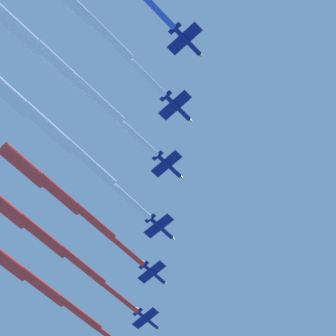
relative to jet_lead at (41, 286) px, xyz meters
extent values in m
cylinder|color=red|center=(13.81, -3.19, 0.05)|extent=(16.04, 5.24, 2.28)
cylinder|color=red|center=(0.32, -0.18, 0.01)|extent=(16.18, 5.99, 3.04)
cylinder|color=red|center=(-13.17, 2.86, -0.03)|extent=(16.33, 6.74, 3.80)
cylinder|color=navy|center=(25.57, -18.48, -0.18)|extent=(9.07, 2.85, 1.23)
cone|color=yellow|center=(30.54, -19.40, -0.18)|extent=(1.49, 1.39, 1.17)
cylinder|color=black|center=(20.90, -17.62, -0.18)|extent=(0.76, 1.02, 0.93)
ellipsoid|color=black|center=(27.53, -18.78, 0.28)|extent=(2.02, 1.17, 0.77)
cube|color=navy|center=(25.04, -18.39, -0.23)|extent=(4.17, 8.70, 1.24)
cube|color=yellow|center=(25.74, -14.63, -0.67)|extent=(2.39, 1.11, 0.19)
cube|color=yellow|center=(24.35, -22.13, 0.34)|extent=(2.39, 1.11, 0.19)
cube|color=navy|center=(21.86, -17.79, -0.18)|extent=(1.66, 3.33, 0.52)
cube|color=yellow|center=(21.88, -17.67, 0.76)|extent=(1.44, 0.62, 1.90)
cylinder|color=red|center=(13.67, -16.28, -0.18)|extent=(16.25, 4.50, 1.57)
cylinder|color=red|center=(-0.26, -14.00, -0.14)|extent=(16.39, 5.27, 2.36)
cylinder|color=red|center=(-14.07, -11.03, -0.20)|extent=(16.53, 6.04, 3.14)
cylinder|color=red|center=(-27.87, -8.04, -0.25)|extent=(16.67, 6.81, 3.93)
cylinder|color=navy|center=(11.96, -29.18, -0.23)|extent=(9.07, 2.79, 1.21)
cone|color=yellow|center=(16.93, -30.08, -0.23)|extent=(1.48, 1.36, 1.15)
cylinder|color=black|center=(7.29, -28.34, -0.23)|extent=(0.75, 1.00, 0.91)
ellipsoid|color=black|center=(13.92, -29.49, 0.23)|extent=(2.02, 1.15, 0.76)
cube|color=navy|center=(11.43, -29.09, -0.28)|extent=(4.15, 8.72, 1.01)
cube|color=yellow|center=(12.11, -25.32, -0.61)|extent=(2.39, 1.11, 0.17)
cube|color=yellow|center=(10.75, -32.85, 0.19)|extent=(2.39, 1.11, 0.17)
cube|color=navy|center=(8.24, -28.51, -0.23)|extent=(1.65, 3.34, 0.43)
cube|color=yellow|center=(8.26, -28.41, 0.71)|extent=(1.43, 0.56, 1.90)
cylinder|color=red|center=(1.07, -27.21, -0.23)|extent=(13.89, 3.98, 1.54)
cylinder|color=red|center=(-10.82, -25.36, -0.20)|extent=(14.03, 4.74, 2.31)
cylinder|color=red|center=(-22.59, -22.81, -0.24)|extent=(14.16, 5.49, 3.08)
cylinder|color=red|center=(-34.35, -20.24, -0.29)|extent=(14.30, 6.25, 3.84)
cylinder|color=navy|center=(-1.65, -39.89, -2.29)|extent=(9.07, 2.75, 1.19)
cone|color=yellow|center=(3.32, -40.78, -2.29)|extent=(1.48, 1.34, 1.13)
cylinder|color=black|center=(-6.33, -39.05, -2.29)|extent=(0.75, 0.98, 0.89)
ellipsoid|color=black|center=(0.30, -40.20, -1.83)|extent=(2.01, 1.14, 0.74)
cube|color=navy|center=(-2.18, -39.80, -2.34)|extent=(4.13, 8.72, 0.87)
cube|color=yellow|center=(-1.51, -36.02, -2.61)|extent=(2.39, 1.10, 0.16)
cube|color=yellow|center=(-2.86, -43.57, -1.94)|extent=(2.39, 1.10, 0.16)
cube|color=navy|center=(-5.37, -39.23, -2.29)|extent=(1.64, 3.34, 0.38)
cube|color=yellow|center=(-5.36, -39.14, -1.35)|extent=(1.43, 0.53, 1.90)
cylinder|color=white|center=(-13.41, -37.79, -2.29)|extent=(15.87, 4.28, 1.52)
cylinder|color=white|center=(-27.03, -35.66, -2.27)|extent=(16.00, 5.02, 2.27)
cylinder|color=white|center=(-40.52, -32.84, -2.30)|extent=(16.14, 5.77, 3.03)
cylinder|color=white|center=(-54.01, -29.98, -2.34)|extent=(16.27, 6.52, 3.79)
cylinder|color=navy|center=(-15.26, -50.59, 0.49)|extent=(9.06, 2.91, 1.19)
cone|color=yellow|center=(-10.31, -51.57, 0.49)|extent=(1.49, 1.36, 1.13)
cylinder|color=black|center=(-19.93, -49.68, 0.49)|extent=(0.76, 0.99, 0.89)
ellipsoid|color=black|center=(-13.31, -50.94, 0.96)|extent=(2.02, 1.17, 0.74)
cube|color=navy|center=(-15.80, -50.49, 0.44)|extent=(4.27, 8.75, 0.85)
cube|color=yellow|center=(-15.05, -46.72, 0.19)|extent=(2.39, 1.14, 0.16)
cube|color=yellow|center=(-16.54, -54.25, 0.84)|extent=(2.39, 1.14, 0.16)
cube|color=navy|center=(-18.97, -49.86, 0.49)|extent=(1.70, 3.35, 0.37)
cube|color=yellow|center=(-18.96, -49.79, 1.44)|extent=(1.43, 0.55, 1.90)
cylinder|color=white|center=(-26.44, -48.39, 0.49)|extent=(14.59, 4.30, 1.51)
cylinder|color=white|center=(-38.93, -46.24, 0.52)|extent=(14.74, 5.04, 2.27)
cylinder|color=white|center=(-51.28, -43.39, 0.48)|extent=(14.88, 5.79, 3.03)
cylinder|color=white|center=(-63.63, -40.51, 0.45)|extent=(15.03, 6.53, 3.78)
cylinder|color=navy|center=(-28.88, -61.30, -1.10)|extent=(9.07, 2.87, 1.24)
cone|color=yellow|center=(-23.91, -62.23, -1.10)|extent=(1.49, 1.40, 1.18)
cylinder|color=black|center=(-33.55, -60.43, -1.10)|extent=(0.76, 1.02, 0.93)
ellipsoid|color=black|center=(-26.92, -61.60, -0.64)|extent=(2.02, 1.18, 0.78)
cube|color=navy|center=(-29.41, -61.21, -1.15)|extent=(4.19, 8.69, 1.28)
cube|color=yellow|center=(-28.71, -57.45, -1.61)|extent=(2.39, 1.12, 0.19)
cube|color=yellow|center=(-30.11, -64.95, -0.56)|extent=(2.39, 1.12, 0.19)
cube|color=navy|center=(-32.59, -60.61, -1.10)|extent=(1.67, 3.33, 0.54)
cube|color=yellow|center=(-32.57, -60.48, -0.16)|extent=(1.45, 0.63, 1.90)
cylinder|color=white|center=(-39.73, -59.27, -1.10)|extent=(13.84, 4.08, 1.58)
cylinder|color=white|center=(-51.57, -57.36, -1.06)|extent=(13.99, 4.86, 2.37)
cylinder|color=white|center=(-63.28, -54.76, -1.12)|extent=(14.13, 5.63, 3.16)
cylinder|color=navy|center=(-42.49, -72.00, -2.51)|extent=(9.06, 2.90, 1.20)
cone|color=yellow|center=(-37.53, -72.97, -2.51)|extent=(1.49, 1.37, 1.14)
cylinder|color=black|center=(-47.15, -71.10, -2.51)|extent=(0.76, 1.00, 0.90)
ellipsoid|color=black|center=(-40.54, -72.34, -2.05)|extent=(2.02, 1.17, 0.75)
cube|color=navy|center=(-43.02, -71.91, -2.56)|extent=(4.25, 8.73, 0.98)
cube|color=yellow|center=(-42.29, -68.14, -2.87)|extent=(2.39, 1.13, 0.17)
cube|color=yellow|center=(-43.75, -75.66, -2.11)|extent=(2.39, 1.13, 0.17)
cube|color=navy|center=(-46.20, -71.28, -2.51)|extent=(1.69, 3.35, 0.42)
cube|color=yellow|center=(-46.18, -71.19, -1.57)|extent=(1.43, 0.57, 1.90)
cylinder|color=blue|center=(-53.78, -69.81, -2.51)|extent=(14.86, 4.34, 1.53)
camera|label=1|loc=(-97.63, -101.05, -154.03)|focal=78.22mm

